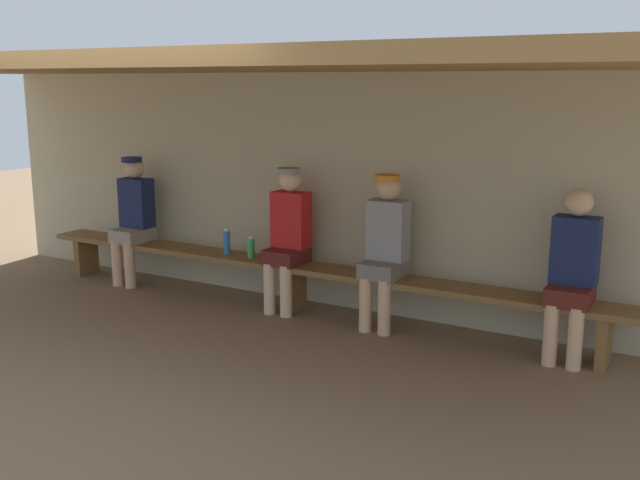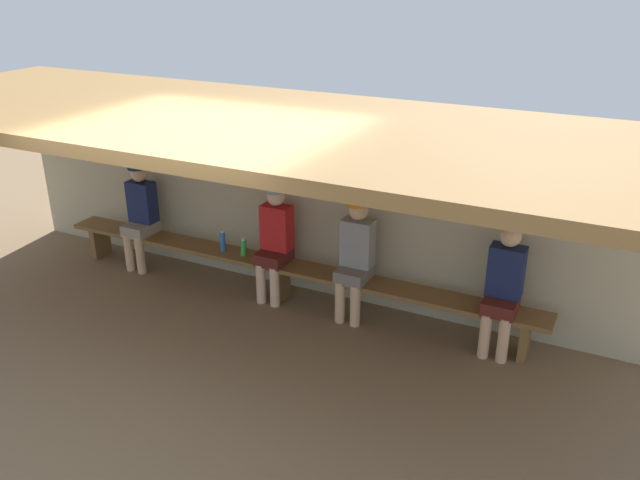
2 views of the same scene
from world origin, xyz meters
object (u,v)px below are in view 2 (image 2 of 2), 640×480
object	(u,v)px
bench	(281,268)
water_bottle_green	(223,241)
player_in_white	(275,238)
player_in_red	(355,254)
player_near_post	(140,212)
player_rightmost	(503,286)
water_bottle_orange	(244,247)

from	to	relation	value
bench	water_bottle_green	world-z (taller)	water_bottle_green
bench	player_in_white	world-z (taller)	player_in_white
player_in_red	player_near_post	distance (m)	2.92
player_in_red	water_bottle_green	size ratio (longest dim) A/B	5.25
bench	player_in_red	bearing A→B (deg)	0.22
bench	player_rightmost	bearing A→B (deg)	0.07
water_bottle_green	player_rightmost	bearing A→B (deg)	0.13
player_in_white	player_rightmost	size ratio (longest dim) A/B	1.01
player_in_red	water_bottle_orange	world-z (taller)	player_in_red
player_rightmost	water_bottle_orange	xyz separation A→B (m)	(-2.97, -0.02, -0.17)
player_in_white	player_near_post	size ratio (longest dim) A/B	1.00
bench	player_near_post	bearing A→B (deg)	179.90
player_rightmost	water_bottle_green	size ratio (longest dim) A/B	5.21
player_rightmost	bench	bearing A→B (deg)	-179.93
water_bottle_orange	player_in_red	bearing A→B (deg)	0.69
player_in_red	water_bottle_green	distance (m)	1.70
bench	player_rightmost	world-z (taller)	player_rightmost
player_in_red	player_rightmost	distance (m)	1.57
water_bottle_orange	player_near_post	bearing A→B (deg)	179.37
player_rightmost	player_in_white	bearing A→B (deg)	179.99
player_in_red	player_in_white	bearing A→B (deg)	180.00
player_in_red	water_bottle_orange	xyz separation A→B (m)	(-1.40, -0.02, -0.19)
player_rightmost	water_bottle_orange	size ratio (longest dim) A/B	6.26
player_near_post	water_bottle_orange	distance (m)	1.53
player_near_post	water_bottle_green	xyz separation A→B (m)	(1.23, -0.01, -0.16)
player_in_white	water_bottle_green	bearing A→B (deg)	-179.35
player_near_post	water_bottle_orange	xyz separation A→B (m)	(1.52, -0.02, -0.19)
player_in_white	water_bottle_green	distance (m)	0.72
player_rightmost	water_bottle_green	bearing A→B (deg)	-179.87
bench	water_bottle_orange	size ratio (longest dim) A/B	28.12
bench	water_bottle_green	distance (m)	0.81
player_in_white	bench	bearing A→B (deg)	-2.68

